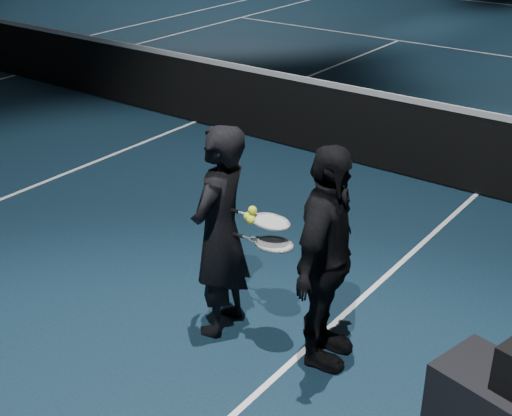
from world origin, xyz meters
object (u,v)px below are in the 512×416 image
(player_a, at_px, (220,232))
(player_b, at_px, (326,259))
(racket_upper, at_px, (271,222))
(racket_lower, at_px, (274,244))
(tennis_balls, at_px, (250,216))

(player_a, height_order, player_b, same)
(player_a, xyz_separation_m, player_b, (0.84, 0.12, 0.00))
(player_a, height_order, racket_upper, player_a)
(player_b, height_order, racket_lower, player_b)
(racket_lower, bearing_deg, player_b, 0.00)
(player_b, bearing_deg, tennis_balls, 83.99)
(tennis_balls, bearing_deg, racket_upper, 21.78)
(racket_upper, distance_m, tennis_balls, 0.15)
(player_a, bearing_deg, racket_lower, 88.44)
(player_a, bearing_deg, racket_upper, 94.15)
(racket_lower, xyz_separation_m, racket_upper, (-0.06, 0.03, 0.15))
(player_a, xyz_separation_m, racket_upper, (0.39, 0.10, 0.16))
(tennis_balls, bearing_deg, player_b, 7.73)
(racket_lower, height_order, racket_upper, racket_upper)
(player_b, distance_m, tennis_balls, 0.62)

